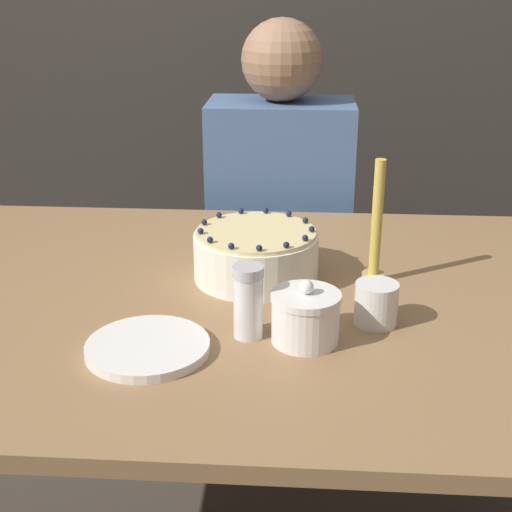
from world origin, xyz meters
TOP-DOWN VIEW (x-y plane):
  - dining_table at (0.00, 0.00)m, footprint 1.57×1.01m
  - cake at (0.11, 0.08)m, footprint 0.25×0.25m
  - sugar_bowl at (0.21, -0.17)m, footprint 0.12×0.12m
  - sugar_shaker at (0.12, -0.16)m, footprint 0.05×0.05m
  - plate_stack at (-0.04, -0.23)m, footprint 0.20×0.20m
  - candle at (0.35, 0.08)m, footprint 0.05×0.05m
  - cup at (0.33, -0.10)m, footprint 0.08×0.08m
  - person_man_blue_shirt at (0.14, 0.71)m, footprint 0.40×0.34m

SIDE VIEW (x-z plane):
  - person_man_blue_shirt at x=0.14m, z-range -0.08..1.13m
  - dining_table at x=0.00m, z-range 0.27..1.01m
  - plate_stack at x=-0.04m, z-range 0.74..0.76m
  - cup at x=0.33m, z-range 0.74..0.82m
  - sugar_bowl at x=0.21m, z-range 0.73..0.84m
  - cake at x=0.11m, z-range 0.74..0.85m
  - sugar_shaker at x=0.12m, z-range 0.74..0.87m
  - candle at x=0.35m, z-range 0.72..0.97m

